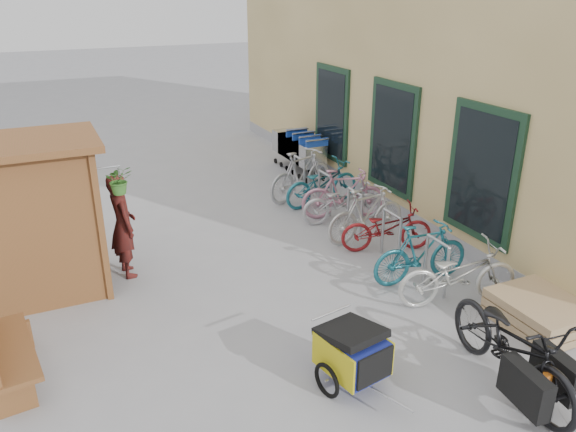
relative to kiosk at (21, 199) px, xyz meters
name	(u,v)px	position (x,y,z in m)	size (l,w,h in m)	color
ground	(300,325)	(3.28, -2.47, -1.55)	(80.00, 80.00, 0.00)	#959597
building	(471,28)	(9.77, 2.03, 1.94)	(6.07, 13.00, 7.00)	#D5BA7A
kiosk	(21,199)	(0.00, 0.00, 0.00)	(2.49, 1.65, 2.40)	brown
bike_rack	(355,208)	(5.58, -0.07, -1.04)	(0.05, 5.35, 0.86)	#A5A8AD
pallet_stack	(540,313)	(6.28, -3.87, -1.34)	(1.00, 1.20, 0.40)	tan
bench	(4,346)	(-0.40, -2.10, -1.06)	(0.65, 1.58, 0.97)	brown
shopping_carts	(298,147)	(6.28, 3.83, -0.92)	(0.61, 2.05, 1.09)	silver
child_trailer	(353,351)	(3.29, -3.83, -1.11)	(0.87, 1.39, 0.80)	navy
cargo_bike	(514,347)	(4.94, -4.66, -1.00)	(0.99, 2.22, 1.13)	black
person_kiosk	(123,226)	(1.36, 0.08, -0.69)	(0.63, 0.41, 1.72)	maroon
bike_0	(458,274)	(5.63, -2.90, -1.07)	(0.64, 1.84, 0.97)	beige
bike_1	(421,253)	(5.55, -2.13, -1.05)	(0.47, 1.66, 1.00)	#1E697A
bike_2	(387,228)	(5.71, -0.94, -1.12)	(0.57, 1.63, 0.86)	maroon
bike_3	(366,214)	(5.63, -0.39, -1.04)	(0.48, 1.70, 1.02)	beige
bike_4	(342,202)	(5.64, 0.51, -1.12)	(0.58, 1.66, 0.87)	#B2B2B7
bike_5	(344,194)	(5.77, 0.68, -1.03)	(0.49, 1.72, 1.04)	#C57F9A
bike_6	(322,183)	(5.75, 1.57, -1.08)	(0.63, 1.81, 0.95)	#1E697A
bike_7	(301,174)	(5.49, 2.08, -1.00)	(0.52, 1.84, 1.11)	#B2B2B7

